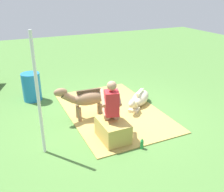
% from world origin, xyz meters
% --- Properties ---
extents(ground_plane, '(24.00, 24.00, 0.00)m').
position_xyz_m(ground_plane, '(0.00, 0.00, 0.00)').
color(ground_plane, '#4C7A38').
extents(hay_patch, '(3.49, 2.29, 0.02)m').
position_xyz_m(hay_patch, '(0.28, -0.09, 0.01)').
color(hay_patch, tan).
rests_on(hay_patch, ground).
extents(hay_bale, '(0.77, 0.55, 0.45)m').
position_xyz_m(hay_bale, '(-0.94, 0.49, 0.23)').
color(hay_bale, tan).
rests_on(hay_bale, ground).
extents(person_seated, '(0.72, 0.54, 1.33)m').
position_xyz_m(person_seated, '(-0.78, 0.45, 0.73)').
color(person_seated, tan).
rests_on(person_seated, ground).
extents(pony_standing, '(0.37, 1.35, 0.90)m').
position_xyz_m(pony_standing, '(0.21, 0.68, 0.54)').
color(pony_standing, '#8C6B4C').
rests_on(pony_standing, ground).
extents(pony_lying, '(1.10, 1.18, 0.42)m').
position_xyz_m(pony_lying, '(0.33, -0.92, 0.19)').
color(pony_lying, beige).
rests_on(pony_lying, ground).
extents(soda_bottle, '(0.07, 0.07, 0.24)m').
position_xyz_m(soda_bottle, '(-1.49, 0.09, 0.12)').
color(soda_bottle, '#268C3F').
rests_on(soda_bottle, ground).
extents(water_barrel, '(0.52, 0.52, 0.81)m').
position_xyz_m(water_barrel, '(1.96, 1.71, 0.41)').
color(water_barrel, '#1E72B2').
rests_on(water_barrel, ground).
extents(tent_pole_left, '(0.06, 0.06, 2.41)m').
position_xyz_m(tent_pole_left, '(-0.76, 1.92, 1.20)').
color(tent_pole_left, silver).
rests_on(tent_pole_left, ground).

